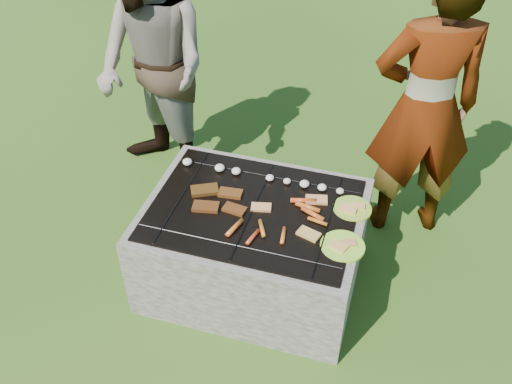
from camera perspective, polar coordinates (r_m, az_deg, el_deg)
lawn at (r=3.81m, az=-0.22°, el=-8.51°), size 60.00×60.00×0.00m
fire_pit at (r=3.61m, az=-0.23°, el=-5.56°), size 1.30×1.00×0.62m
mushrooms at (r=3.58m, az=0.48°, el=1.64°), size 1.06×0.06×0.04m
pork_slabs at (r=3.44m, az=-4.05°, el=-0.65°), size 0.40×0.28×0.02m
sausages at (r=3.30m, az=3.02°, el=-2.66°), size 0.54×0.48×0.03m
bread_on_grate at (r=3.34m, az=4.24°, el=-2.14°), size 0.46×0.41×0.02m
plate_far at (r=3.43m, az=9.58°, el=-1.65°), size 0.30×0.30×0.03m
plate_near at (r=3.19m, az=8.64°, el=-5.38°), size 0.31×0.31×0.03m
cook at (r=3.75m, az=16.54°, el=8.07°), size 0.82×0.66×1.94m
bystander at (r=4.14m, az=-10.28°, el=12.00°), size 1.17×1.10×1.90m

